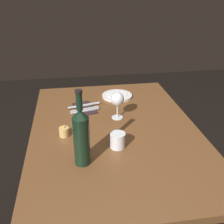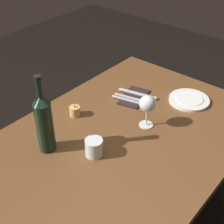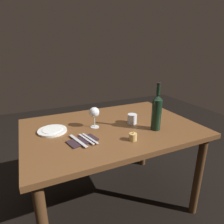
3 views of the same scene
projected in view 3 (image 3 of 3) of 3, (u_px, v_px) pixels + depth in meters
ground_plane at (111, 202)px, 1.73m from camera, size 6.00×6.00×0.00m
dining_table at (111, 137)px, 1.52m from camera, size 1.30×0.90×0.74m
wine_glass_left at (94, 113)px, 1.43m from camera, size 0.08×0.08×0.16m
wine_bottle at (157, 112)px, 1.39m from camera, size 0.07×0.07×0.35m
water_tumbler at (132, 119)px, 1.54m from camera, size 0.07×0.07×0.08m
votive_candle at (133, 137)px, 1.26m from camera, size 0.05×0.05×0.07m
dinner_plate at (52, 131)px, 1.39m from camera, size 0.21×0.21×0.02m
folded_napkin at (83, 141)px, 1.25m from camera, size 0.21×0.15×0.01m
fork_inner at (86, 139)px, 1.26m from camera, size 0.06×0.18×0.00m
fork_outer at (90, 138)px, 1.27m from camera, size 0.06×0.18×0.00m
table_knife at (78, 141)px, 1.24m from camera, size 0.07×0.21×0.00m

